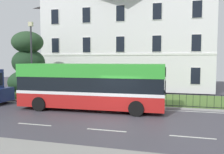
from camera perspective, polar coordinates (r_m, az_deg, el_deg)
ground_plane at (r=14.51m, az=2.03°, el=-9.56°), size 60.00×56.00×0.18m
georgian_townhouse at (r=29.49m, az=4.17°, el=9.85°), size 19.32×9.77×12.40m
iron_verge_railing at (r=17.95m, az=-3.04°, el=-4.83°), size 19.16×0.04×0.97m
evergreen_tree at (r=24.52m, az=-19.63°, el=1.97°), size 4.36×4.36×6.28m
single_decker_bus at (r=15.96m, az=-5.22°, el=-2.17°), size 10.07×2.80×3.18m
street_lamp_post at (r=21.05m, az=-19.23°, el=5.16°), size 0.36×0.24×6.54m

